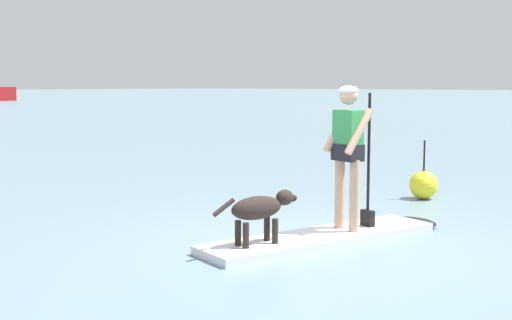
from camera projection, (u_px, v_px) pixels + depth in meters
name	position (u px, v px, depth m)	size (l,w,h in m)	color
ground_plane	(321.00, 242.00, 7.95)	(400.00, 400.00, 0.00)	slate
paddleboard	(335.00, 235.00, 8.08)	(3.45, 1.53, 0.10)	silver
person_paddler	(349.00, 147.00, 8.07)	(0.66, 0.56, 1.73)	tan
dog	(260.00, 209.00, 7.40)	(1.09, 0.39, 0.57)	#2D231E
marker_buoy	(423.00, 185.00, 10.91)	(0.45, 0.45, 0.95)	yellow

